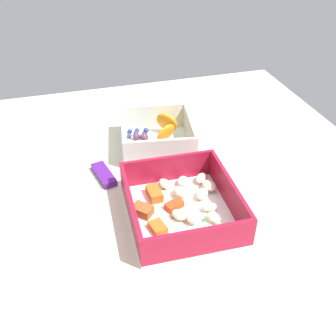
{
  "coord_description": "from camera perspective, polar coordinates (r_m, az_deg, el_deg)",
  "views": [
    {
      "loc": [
        -54.31,
        15.34,
        44.6
      ],
      "look_at": [
        -1.01,
        0.25,
        4.0
      ],
      "focal_mm": 41.3,
      "sensor_mm": 36.0,
      "label": 1
    }
  ],
  "objects": [
    {
      "name": "paper_cup_liner",
      "position": [
        0.87,
        -4.29,
        7.46
      ],
      "size": [
        4.2,
        4.2,
        1.88
      ],
      "primitive_type": "cylinder",
      "color": "white",
      "rests_on": "table_surface"
    },
    {
      "name": "candy_bar",
      "position": [
        0.7,
        -9.46,
        -0.97
      ],
      "size": [
        7.36,
        3.92,
        1.2
      ],
      "primitive_type": "cube",
      "rotation": [
        0.0,
        0.0,
        0.23
      ],
      "color": "#51197A",
      "rests_on": "table_surface"
    },
    {
      "name": "fruit_bowl",
      "position": [
        0.77,
        -1.47,
        4.55
      ],
      "size": [
        16.18,
        15.82,
        5.77
      ],
      "rotation": [
        0.0,
        0.0,
        -0.16
      ],
      "color": "silver",
      "rests_on": "table_surface"
    },
    {
      "name": "table_surface",
      "position": [
        0.71,
        -0.03,
        -1.45
      ],
      "size": [
        80.0,
        80.0,
        2.0
      ],
      "primitive_type": "cube",
      "color": "beige",
      "rests_on": "ground"
    },
    {
      "name": "pasta_container",
      "position": [
        0.61,
        1.97,
        -5.71
      ],
      "size": [
        18.74,
        17.02,
        5.54
      ],
      "rotation": [
        0.0,
        0.0,
        -0.03
      ],
      "color": "white",
      "rests_on": "table_surface"
    }
  ]
}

